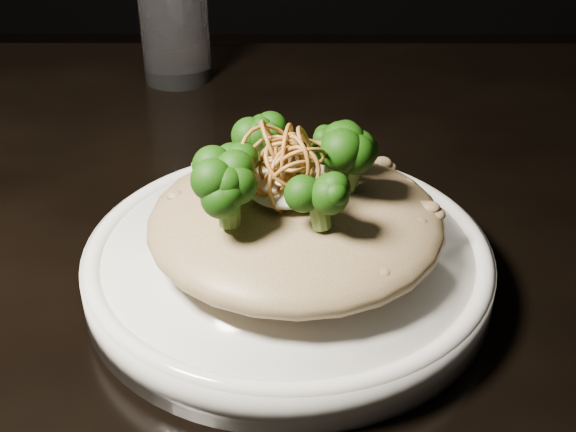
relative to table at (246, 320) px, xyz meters
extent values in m
cube|color=black|center=(0.00, 0.00, 0.06)|extent=(1.10, 0.80, 0.04)
cylinder|color=silver|center=(0.03, -0.06, 0.10)|extent=(0.27, 0.27, 0.03)
ellipsoid|color=brown|center=(0.04, -0.06, 0.13)|extent=(0.20, 0.20, 0.04)
ellipsoid|color=white|center=(0.03, -0.06, 0.16)|extent=(0.05, 0.05, 0.01)
cylinder|color=white|center=(-0.08, 0.30, 0.14)|extent=(0.08, 0.08, 0.12)
camera|label=1|loc=(0.04, -0.50, 0.42)|focal=50.00mm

